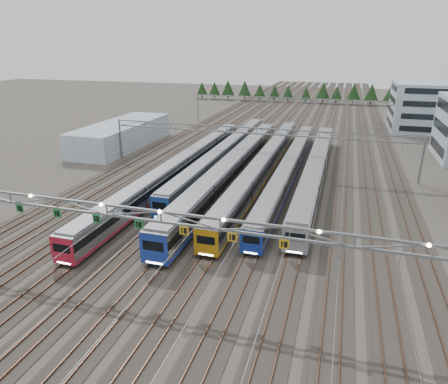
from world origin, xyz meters
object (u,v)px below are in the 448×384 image
(gantry_far, at_px, (290,103))
(west_shed, at_px, (122,135))
(train_d, at_px, (265,164))
(gantry_near, at_px, (160,219))
(train_b, at_px, (225,153))
(depot_bldg_north, at_px, (436,107))
(train_e, at_px, (290,167))
(train_f, at_px, (316,169))
(gantry_mid, at_px, (256,136))
(train_a, at_px, (181,167))
(train_c, at_px, (233,167))

(gantry_far, relative_size, west_shed, 1.88)
(train_d, distance_m, gantry_near, 37.94)
(train_b, relative_size, depot_bldg_north, 2.69)
(gantry_far, bearing_deg, train_e, -81.94)
(train_b, height_order, gantry_far, gantry_far)
(gantry_near, height_order, gantry_far, gantry_near)
(depot_bldg_north, height_order, west_shed, depot_bldg_north)
(train_e, distance_m, train_f, 4.55)
(depot_bldg_north, bearing_deg, train_f, -116.94)
(train_d, xyz_separation_m, depot_bldg_north, (35.92, 52.23, 4.20))
(gantry_mid, relative_size, depot_bldg_north, 2.56)
(train_a, height_order, train_c, train_c)
(train_b, relative_size, train_f, 1.06)
(train_c, xyz_separation_m, gantry_mid, (2.25, 7.15, 4.09))
(train_d, height_order, train_f, train_f)
(train_c, height_order, gantry_mid, gantry_mid)
(train_a, bearing_deg, west_shed, 140.78)
(gantry_near, distance_m, depot_bldg_north, 97.57)
(train_a, xyz_separation_m, depot_bldg_north, (49.42, 58.32, 4.23))
(gantry_mid, xyz_separation_m, west_shed, (-33.22, 9.26, -3.72))
(gantry_far, bearing_deg, train_f, -76.89)
(train_d, xyz_separation_m, gantry_mid, (-2.25, 2.58, 4.31))
(depot_bldg_north, relative_size, west_shed, 0.73)
(train_d, relative_size, gantry_far, 1.13)
(train_a, distance_m, gantry_far, 55.01)
(gantry_mid, height_order, gantry_far, same)
(train_b, bearing_deg, train_f, -18.79)
(train_b, relative_size, west_shed, 1.98)
(train_a, relative_size, train_d, 0.99)
(train_c, bearing_deg, train_a, -170.41)
(train_d, bearing_deg, train_f, -4.71)
(train_c, relative_size, train_f, 1.10)
(train_a, relative_size, gantry_far, 1.12)
(train_c, xyz_separation_m, depot_bldg_north, (40.42, 56.80, 3.97))
(train_d, xyz_separation_m, train_e, (4.50, -0.10, -0.16))
(train_c, distance_m, train_e, 10.06)
(train_b, relative_size, gantry_far, 1.05)
(train_b, distance_m, gantry_near, 43.74)
(gantry_near, height_order, depot_bldg_north, depot_bldg_north)
(train_b, bearing_deg, train_e, -22.09)
(train_d, distance_m, train_f, 9.03)
(gantry_near, distance_m, gantry_mid, 40.12)
(train_e, height_order, train_f, train_f)
(train_a, xyz_separation_m, train_c, (9.00, 1.52, 0.26))
(depot_bldg_north, bearing_deg, gantry_near, -113.06)
(train_b, distance_m, gantry_far, 42.96)
(gantry_near, xyz_separation_m, gantry_far, (0.05, 85.12, -0.70))
(train_a, height_order, gantry_mid, gantry_mid)
(train_c, relative_size, west_shed, 2.04)
(gantry_near, bearing_deg, train_b, 98.88)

